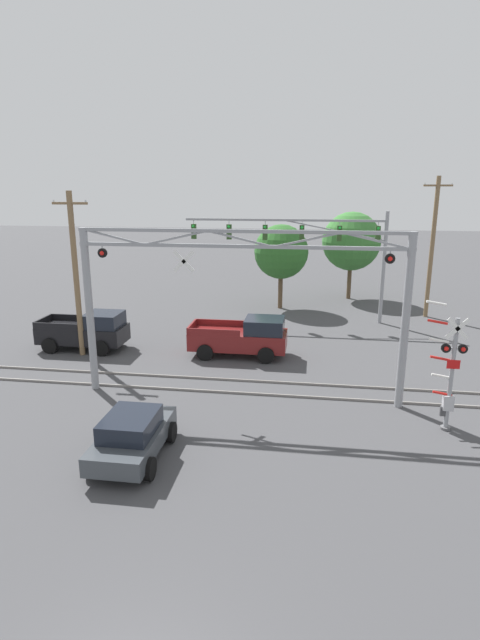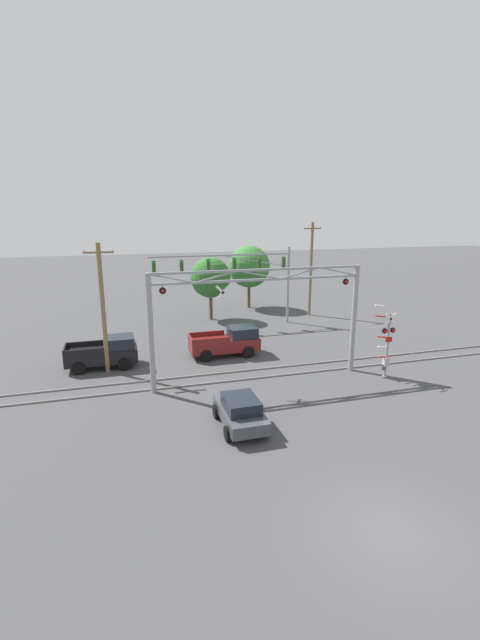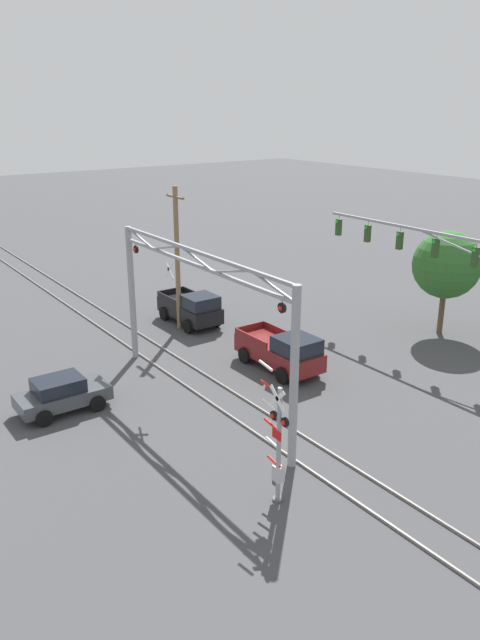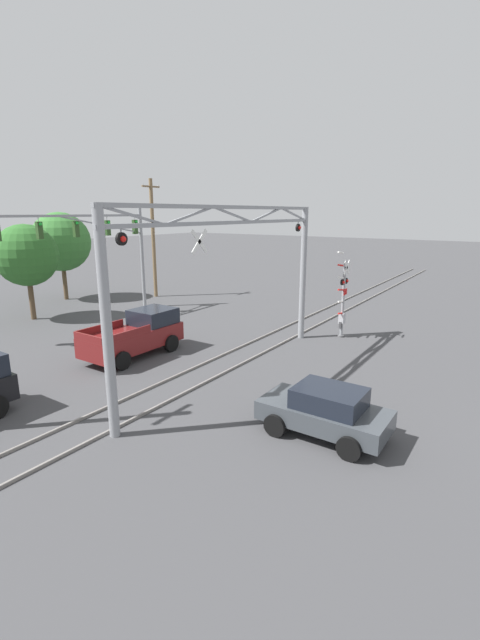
# 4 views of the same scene
# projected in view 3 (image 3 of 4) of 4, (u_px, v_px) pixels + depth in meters

# --- Properties ---
(rail_track_near) EXTENTS (80.00, 0.08, 0.10)m
(rail_track_near) POSITION_uv_depth(u_px,v_px,m) (205.00, 399.00, 28.10)
(rail_track_near) COLOR gray
(rail_track_near) RESTS_ON ground_plane
(rail_track_far) EXTENTS (80.00, 0.08, 0.10)m
(rail_track_far) POSITION_uv_depth(u_px,v_px,m) (231.00, 391.00, 28.89)
(rail_track_far) COLOR gray
(rail_track_far) RESTS_ON ground_plane
(crossing_gantry) EXTENTS (13.12, 0.32, 6.94)m
(crossing_gantry) POSITION_uv_depth(u_px,v_px,m) (197.00, 308.00, 26.51)
(crossing_gantry) COLOR gray
(crossing_gantry) RESTS_ON ground_plane
(crossing_signal_mast) EXTENTS (1.53, 0.35, 4.77)m
(crossing_signal_mast) POSITION_uv_depth(u_px,v_px,m) (277.00, 447.00, 20.39)
(crossing_signal_mast) COLOR gray
(crossing_signal_mast) RESTS_ON ground_plane
(traffic_signal_span) EXTENTS (12.79, 0.39, 7.08)m
(traffic_signal_span) POSITION_uv_depth(u_px,v_px,m) (453.00, 264.00, 30.93)
(traffic_signal_span) COLOR gray
(traffic_signal_span) RESTS_ON ground_plane
(pickup_truck_lead) EXTENTS (4.98, 2.21, 2.06)m
(pickup_truck_lead) POSITION_uv_depth(u_px,v_px,m) (282.00, 351.00, 30.95)
(pickup_truck_lead) COLOR maroon
(pickup_truck_lead) RESTS_ON ground_plane
(pickup_truck_following) EXTENTS (4.62, 2.21, 2.06)m
(pickup_truck_following) POSITION_uv_depth(u_px,v_px,m) (192.00, 308.00, 37.41)
(pickup_truck_following) COLOR black
(pickup_truck_following) RESTS_ON ground_plane
(sedan_waiting) EXTENTS (2.08, 3.90, 1.55)m
(sedan_waiting) POSITION_uv_depth(u_px,v_px,m) (62.00, 394.00, 26.89)
(sedan_waiting) COLOR #3D4247
(sedan_waiting) RESTS_ON ground_plane
(utility_pole_left) EXTENTS (1.80, 0.28, 8.34)m
(utility_pole_left) POSITION_uv_depth(u_px,v_px,m) (177.00, 257.00, 35.75)
(utility_pole_left) COLOR brown
(utility_pole_left) RESTS_ON ground_plane
(background_tree_far_left_verge) EXTENTS (3.83, 3.83, 6.00)m
(background_tree_far_left_verge) POSITION_uv_depth(u_px,v_px,m) (447.00, 265.00, 35.01)
(background_tree_far_left_verge) COLOR brown
(background_tree_far_left_verge) RESTS_ON ground_plane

